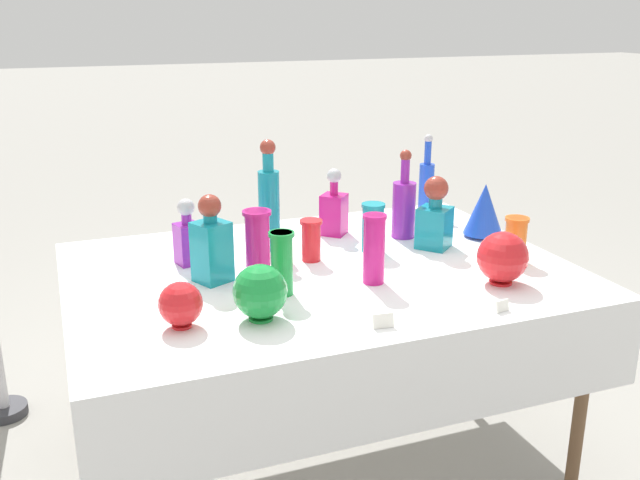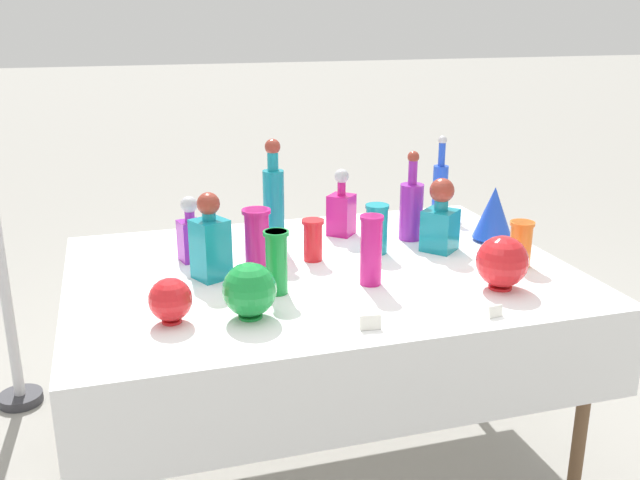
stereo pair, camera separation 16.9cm
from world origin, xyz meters
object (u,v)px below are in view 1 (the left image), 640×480
(slender_vase_0, at_px, (516,237))
(slender_vase_4, at_px, (373,226))
(slender_vase_1, at_px, (311,238))
(slender_vase_3, at_px, (374,247))
(square_decanter_1, at_px, (211,244))
(slender_vase_2, at_px, (258,240))
(square_decanter_3, at_px, (188,236))
(cardboard_box_behind_right, at_px, (317,281))
(fluted_vase_0, at_px, (484,209))
(slender_vase_5, at_px, (282,261))
(square_decanter_0, at_px, (435,216))
(round_bowl_2, at_px, (260,292))
(cardboard_box_behind_left, at_px, (230,297))
(square_decanter_2, at_px, (334,209))
(tall_bottle_1, at_px, (426,182))
(round_bowl_1, at_px, (503,257))
(tall_bottle_2, at_px, (269,203))
(tall_bottle_0, at_px, (404,206))
(round_bowl_0, at_px, (181,304))

(slender_vase_0, height_order, slender_vase_4, slender_vase_4)
(slender_vase_1, xyz_separation_m, slender_vase_3, (0.11, -0.27, 0.04))
(square_decanter_1, bearing_deg, slender_vase_2, 4.82)
(square_decanter_3, distance_m, slender_vase_3, 0.64)
(cardboard_box_behind_right, bearing_deg, fluted_vase_0, -78.18)
(square_decanter_1, height_order, slender_vase_1, square_decanter_1)
(slender_vase_3, distance_m, slender_vase_5, 0.30)
(square_decanter_0, xyz_separation_m, slender_vase_2, (-0.68, -0.03, -0.00))
(round_bowl_2, xyz_separation_m, cardboard_box_behind_right, (0.77, 1.59, -0.66))
(square_decanter_3, distance_m, cardboard_box_behind_left, 1.32)
(square_decanter_2, distance_m, square_decanter_3, 0.60)
(square_decanter_0, height_order, slender_vase_3, square_decanter_0)
(slender_vase_1, distance_m, slender_vase_4, 0.24)
(tall_bottle_1, xyz_separation_m, round_bowl_1, (-0.20, -0.85, -0.04))
(round_bowl_2, distance_m, cardboard_box_behind_right, 1.89)
(square_decanter_0, relative_size, slender_vase_0, 1.71)
(slender_vase_2, height_order, cardboard_box_behind_right, slender_vase_2)
(square_decanter_1, relative_size, round_bowl_1, 1.69)
(cardboard_box_behind_left, bearing_deg, slender_vase_1, -89.08)
(tall_bottle_2, relative_size, slender_vase_1, 2.75)
(tall_bottle_1, bearing_deg, slender_vase_3, -129.39)
(fluted_vase_0, height_order, round_bowl_1, fluted_vase_0)
(tall_bottle_0, xyz_separation_m, cardboard_box_behind_left, (-0.44, 1.05, -0.72))
(square_decanter_0, bearing_deg, slender_vase_1, 176.71)
(tall_bottle_2, relative_size, fluted_vase_0, 1.94)
(tall_bottle_2, relative_size, square_decanter_0, 1.50)
(tall_bottle_0, bearing_deg, slender_vase_0, -58.29)
(slender_vase_2, height_order, fluted_vase_0, slender_vase_2)
(tall_bottle_0, bearing_deg, slender_vase_3, -128.01)
(tall_bottle_1, xyz_separation_m, round_bowl_2, (-0.99, -0.84, -0.04))
(slender_vase_5, relative_size, cardboard_box_behind_left, 0.32)
(square_decanter_1, xyz_separation_m, round_bowl_0, (-0.16, -0.31, -0.06))
(slender_vase_2, relative_size, cardboard_box_behind_left, 0.34)
(square_decanter_0, xyz_separation_m, slender_vase_1, (-0.47, 0.03, -0.04))
(round_bowl_1, distance_m, cardboard_box_behind_left, 1.81)
(slender_vase_5, bearing_deg, round_bowl_1, -13.45)
(slender_vase_0, height_order, fluted_vase_0, fluted_vase_0)
(slender_vase_0, distance_m, round_bowl_1, 0.23)
(cardboard_box_behind_left, height_order, cardboard_box_behind_right, cardboard_box_behind_right)
(tall_bottle_1, distance_m, slender_vase_3, 0.90)
(slender_vase_3, bearing_deg, slender_vase_2, 146.97)
(square_decanter_0, relative_size, square_decanter_3, 1.16)
(square_decanter_2, height_order, square_decanter_3, square_decanter_2)
(square_decanter_1, bearing_deg, round_bowl_2, -80.25)
(slender_vase_5, distance_m, cardboard_box_behind_right, 1.72)
(square_decanter_1, bearing_deg, tall_bottle_2, 42.59)
(square_decanter_3, height_order, slender_vase_3, square_decanter_3)
(tall_bottle_0, height_order, square_decanter_0, tall_bottle_0)
(round_bowl_0, bearing_deg, slender_vase_2, 46.10)
(slender_vase_4, relative_size, fluted_vase_0, 0.86)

